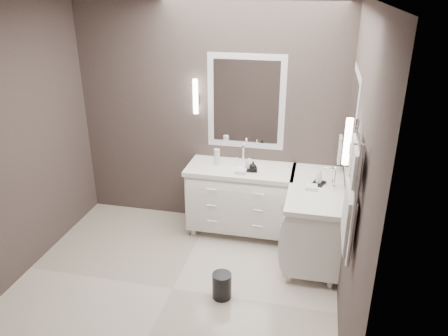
% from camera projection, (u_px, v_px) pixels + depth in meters
% --- Properties ---
extents(floor, '(3.20, 3.00, 0.01)m').
position_uv_depth(floor, '(173.00, 289.00, 4.35)').
color(floor, beige).
rests_on(floor, ground).
extents(wall_back, '(3.20, 0.01, 2.70)m').
position_uv_depth(wall_back, '(208.00, 116.00, 5.17)').
color(wall_back, '#443836').
rests_on(wall_back, floor).
extents(wall_front, '(3.20, 0.01, 2.70)m').
position_uv_depth(wall_front, '(76.00, 264.00, 2.47)').
color(wall_front, '#443836').
rests_on(wall_front, floor).
extents(wall_left, '(0.01, 3.00, 2.70)m').
position_uv_depth(wall_left, '(5.00, 150.00, 4.14)').
color(wall_left, '#443836').
rests_on(wall_left, floor).
extents(wall_right, '(0.01, 3.00, 2.70)m').
position_uv_depth(wall_right, '(355.00, 181.00, 3.49)').
color(wall_right, '#443836').
rests_on(wall_right, floor).
extents(vanity_back, '(1.24, 0.59, 0.97)m').
position_uv_depth(vanity_back, '(240.00, 196.00, 5.17)').
color(vanity_back, white).
rests_on(vanity_back, floor).
extents(vanity_right, '(0.59, 1.24, 0.97)m').
position_uv_depth(vanity_right, '(315.00, 217.00, 4.70)').
color(vanity_right, white).
rests_on(vanity_right, floor).
extents(mirror_back, '(0.90, 0.02, 1.10)m').
position_uv_depth(mirror_back, '(246.00, 102.00, 4.98)').
color(mirror_back, white).
rests_on(mirror_back, wall_back).
extents(mirror_right, '(0.02, 0.90, 1.10)m').
position_uv_depth(mirror_right, '(352.00, 127.00, 4.14)').
color(mirror_right, white).
rests_on(mirror_right, wall_right).
extents(sconce_back, '(0.06, 0.06, 0.40)m').
position_uv_depth(sconce_back, '(195.00, 97.00, 5.02)').
color(sconce_back, white).
rests_on(sconce_back, wall_back).
extents(sconce_right, '(0.06, 0.06, 0.40)m').
position_uv_depth(sconce_right, '(347.00, 142.00, 3.61)').
color(sconce_right, white).
rests_on(sconce_right, wall_right).
extents(towel_bar_corner, '(0.03, 0.22, 0.30)m').
position_uv_depth(towel_bar_corner, '(340.00, 149.00, 4.82)').
color(towel_bar_corner, white).
rests_on(towel_bar_corner, wall_right).
extents(towel_ladder, '(0.06, 0.58, 0.90)m').
position_uv_depth(towel_ladder, '(351.00, 198.00, 3.13)').
color(towel_ladder, white).
rests_on(towel_ladder, wall_right).
extents(waste_bin, '(0.23, 0.23, 0.26)m').
position_uv_depth(waste_bin, '(222.00, 286.00, 4.19)').
color(waste_bin, black).
rests_on(waste_bin, floor).
extents(amenity_tray_back, '(0.16, 0.12, 0.02)m').
position_uv_depth(amenity_tray_back, '(251.00, 170.00, 4.93)').
color(amenity_tray_back, black).
rests_on(amenity_tray_back, vanity_back).
extents(amenity_tray_right, '(0.17, 0.19, 0.02)m').
position_uv_depth(amenity_tray_right, '(318.00, 184.00, 4.58)').
color(amenity_tray_right, black).
rests_on(amenity_tray_right, vanity_right).
extents(water_bottle, '(0.08, 0.08, 0.19)m').
position_uv_depth(water_bottle, '(217.00, 157.00, 5.05)').
color(water_bottle, silver).
rests_on(water_bottle, vanity_back).
extents(soap_bottle_a, '(0.07, 0.07, 0.12)m').
position_uv_depth(soap_bottle_a, '(249.00, 163.00, 4.93)').
color(soap_bottle_a, white).
rests_on(soap_bottle_a, amenity_tray_back).
extents(soap_bottle_b, '(0.11, 0.11, 0.11)m').
position_uv_depth(soap_bottle_b, '(253.00, 166.00, 4.87)').
color(soap_bottle_b, black).
rests_on(soap_bottle_b, amenity_tray_back).
extents(soap_bottle_c, '(0.08, 0.08, 0.17)m').
position_uv_depth(soap_bottle_c, '(319.00, 175.00, 4.55)').
color(soap_bottle_c, white).
rests_on(soap_bottle_c, amenity_tray_right).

